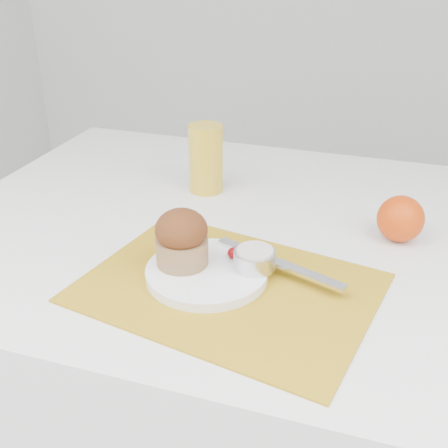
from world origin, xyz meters
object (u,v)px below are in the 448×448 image
(table, at_px, (276,397))
(orange, at_px, (400,219))
(muffin, at_px, (182,238))
(juice_glass, at_px, (206,159))
(plate, at_px, (207,272))

(table, distance_m, orange, 0.45)
(table, xyz_separation_m, muffin, (-0.12, -0.17, 0.43))
(juice_glass, distance_m, muffin, 0.30)
(plate, bearing_deg, table, 65.94)
(plate, xyz_separation_m, muffin, (-0.04, 0.00, 0.05))
(orange, height_order, muffin, muffin)
(table, relative_size, muffin, 13.17)
(plate, xyz_separation_m, juice_glass, (-0.11, 0.30, 0.05))
(muffin, bearing_deg, plate, -5.41)
(muffin, bearing_deg, orange, 34.64)
(orange, bearing_deg, table, -169.73)
(plate, xyz_separation_m, orange, (0.26, 0.21, 0.03))
(table, height_order, orange, orange)
(plate, bearing_deg, juice_glass, 109.89)
(plate, distance_m, muffin, 0.06)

